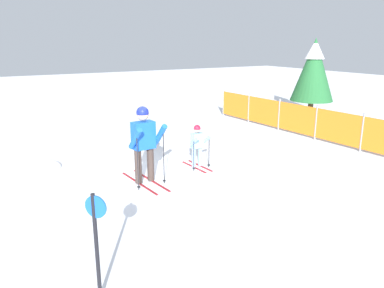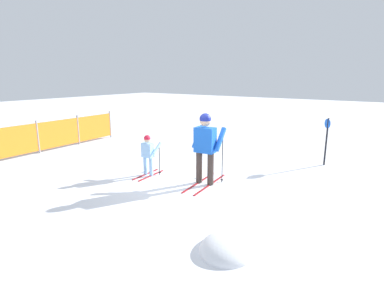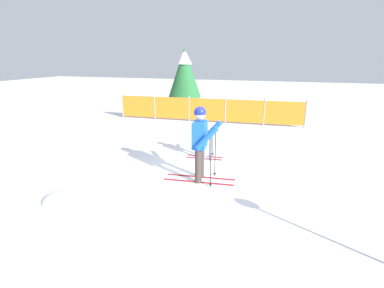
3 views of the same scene
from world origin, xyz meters
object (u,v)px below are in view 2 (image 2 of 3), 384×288
at_px(skier_adult, 205,142).
at_px(safety_fence, 13,141).
at_px(skier_child, 148,152).
at_px(trail_marker, 327,136).

bearing_deg(skier_adult, safety_fence, 98.84).
xyz_separation_m(skier_child, safety_fence, (-1.21, 4.66, -0.07)).
relative_size(skier_child, safety_fence, 0.13).
xyz_separation_m(skier_adult, skier_child, (-0.32, 1.57, -0.40)).
bearing_deg(trail_marker, skier_adult, 148.42).
relative_size(skier_adult, trail_marker, 1.24).
xyz_separation_m(skier_adult, trail_marker, (3.36, -2.07, -0.17)).
distance_m(skier_child, trail_marker, 5.18).
height_order(safety_fence, trail_marker, trail_marker).
bearing_deg(skier_child, skier_adult, -82.13).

